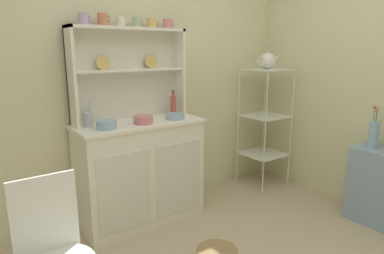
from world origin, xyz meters
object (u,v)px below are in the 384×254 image
Objects in this scene: cup_lilac_0 at (83,19)px; flower_vase at (374,133)px; hutch_cabinet at (141,171)px; jam_bottle at (173,105)px; bowl_mixing_large at (106,125)px; hutch_shelf_unit at (128,67)px; porcelain_teapot at (268,61)px; utensil_jar at (88,119)px; side_shelf_blue at (382,188)px; wire_chair at (52,248)px; bakers_rack at (265,113)px.

cup_lilac_0 is 0.25× the size of flower_vase.
hutch_cabinet is 0.64m from jam_bottle.
hutch_shelf_unit is at bearing 38.12° from bowl_mixing_large.
porcelain_teapot reaches higher than flower_vase.
hutch_shelf_unit is at bearing 168.50° from jam_bottle.
utensil_jar is at bearing 148.79° from flower_vase.
hutch_cabinet is at bearing 142.05° from side_shelf_blue.
side_shelf_blue is at bearing -41.49° from hutch_shelf_unit.
wire_chair is 2.36× the size of flower_vase.
cup_lilac_0 reaches higher than bowl_mixing_large.
utensil_jar reaches higher than hutch_cabinet.
bakers_rack is 1.81m from utensil_jar.
utensil_jar is (-0.38, 0.08, 0.47)m from hutch_cabinet.
utensil_jar is 1.85m from porcelain_teapot.
wire_chair is 1.67m from jam_bottle.
cup_lilac_0 is 0.61× the size of bowl_mixing_large.
hutch_cabinet is 2.00m from side_shelf_blue.
hutch_shelf_unit is 1.54× the size of side_shelf_blue.
utensil_jar is at bearing 67.70° from wire_chair.
wire_chair reaches higher than side_shelf_blue.
bakers_rack reaches higher than utensil_jar.
utensil_jar is (-0.03, -0.04, -0.73)m from cup_lilac_0.
hutch_shelf_unit is at bearing 141.05° from flower_vase.
bakers_rack reaches higher than wire_chair.
porcelain_teapot reaches higher than utensil_jar.
flower_vase is at bearing -81.55° from porcelain_teapot.
flower_vase is (0.15, -1.04, -0.56)m from porcelain_teapot.
utensil_jar is (-0.08, 0.15, 0.03)m from bowl_mixing_large.
utensil_jar is at bearing 175.48° from bakers_rack.
side_shelf_blue is 2.76× the size of utensil_jar.
side_shelf_blue is 2.52m from wire_chair.
flower_vase is at bearing -28.85° from bowl_mixing_large.
hutch_shelf_unit is 4.41× the size of jam_bottle.
utensil_jar reaches higher than jam_bottle.
side_shelf_blue is (0.15, -1.16, -0.47)m from bakers_rack.
jam_bottle reaches higher than bowl_mixing_large.
bowl_mixing_large is at bearing 59.47° from wire_chair.
hutch_shelf_unit reaches higher than bowl_mixing_large.
hutch_cabinet is at bearing 13.60° from bowl_mixing_large.
bakers_rack is at bearing -4.52° from utensil_jar.
hutch_shelf_unit is at bearing 90.00° from hutch_cabinet.
cup_lilac_0 is at bearing 104.88° from bowl_mixing_large.
bowl_mixing_large is at bearing -166.91° from jam_bottle.
cup_lilac_0 is at bearing 160.98° from hutch_cabinet.
utensil_jar is at bearing -179.41° from jam_bottle.
cup_lilac_0 reaches higher than hutch_shelf_unit.
cup_lilac_0 is 0.40× the size of utensil_jar.
porcelain_teapot is at bearing -8.28° from jam_bottle.
flower_vase is (1.93, -1.23, -0.89)m from cup_lilac_0.
wire_chair is 3.42× the size of porcelain_teapot.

